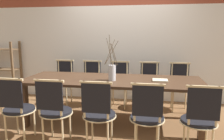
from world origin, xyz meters
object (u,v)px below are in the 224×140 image
(book_stack, at_px, (160,80))
(chair_far_center, at_px, (119,83))
(dining_table, at_px, (112,84))
(chair_near_center, at_px, (99,112))
(vase_centerpiece, at_px, (112,72))
(shelving_rack, at_px, (3,69))

(book_stack, bearing_deg, chair_far_center, 132.44)
(dining_table, bearing_deg, chair_near_center, -92.15)
(chair_near_center, distance_m, vase_centerpiece, 0.83)
(dining_table, distance_m, chair_far_center, 0.85)
(chair_near_center, bearing_deg, vase_centerpiece, 86.19)
(vase_centerpiece, bearing_deg, book_stack, 6.95)
(dining_table, relative_size, book_stack, 12.33)
(shelving_rack, bearing_deg, chair_far_center, -5.82)
(shelving_rack, bearing_deg, vase_centerpiece, -23.40)
(chair_far_center, distance_m, book_stack, 1.16)
(dining_table, height_order, chair_near_center, chair_near_center)
(chair_near_center, relative_size, vase_centerpiece, 1.29)
(book_stack, bearing_deg, vase_centerpiece, -173.05)
(chair_near_center, height_order, shelving_rack, shelving_rack)
(dining_table, distance_m, book_stack, 0.77)
(chair_far_center, distance_m, vase_centerpiece, 1.00)
(book_stack, xyz_separation_m, shelving_rack, (-3.54, 1.12, -0.11))
(dining_table, xyz_separation_m, chair_far_center, (0.00, 0.83, -0.17))
(shelving_rack, bearing_deg, chair_near_center, -35.33)
(dining_table, height_order, book_stack, book_stack)
(book_stack, bearing_deg, shelving_rack, 162.47)
(dining_table, distance_m, shelving_rack, 3.00)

